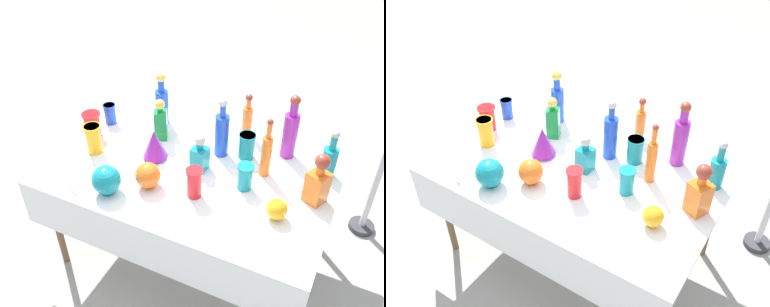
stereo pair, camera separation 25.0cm
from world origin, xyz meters
TOP-DOWN VIEW (x-y plane):
  - ground_plane at (0.00, 0.00)m, footprint 40.00×40.00m
  - display_table at (0.00, -0.04)m, footprint 1.69×1.11m
  - tall_bottle_0 at (0.17, 0.47)m, footprint 0.06×0.06m
  - tall_bottle_1 at (0.41, 0.12)m, footprint 0.06×0.06m
  - tall_bottle_2 at (0.48, 0.36)m, footprint 0.09×0.09m
  - tall_bottle_3 at (0.11, 0.20)m, footprint 0.09×0.09m
  - tall_bottle_4 at (-0.40, 0.36)m, footprint 0.09×0.09m
  - tall_bottle_5 at (0.74, 0.27)m, footprint 0.09×0.09m
  - square_decanter_0 at (-0.31, 0.18)m, footprint 0.11×0.11m
  - square_decanter_1 at (0.05, 0.01)m, footprint 0.10×0.10m
  - square_decanter_2 at (0.73, 0.03)m, footprint 0.14×0.14m
  - slender_vase_0 at (-0.73, 0.02)m, footprint 0.12×0.12m
  - slender_vase_1 at (0.26, 0.23)m, footprint 0.11×0.11m
  - slender_vase_2 at (-0.62, -0.12)m, footprint 0.11×0.11m
  - slender_vase_3 at (0.12, -0.22)m, footprint 0.09×0.09m
  - slender_vase_4 at (-0.71, 0.19)m, footprint 0.09×0.09m
  - slender_vase_5 at (0.35, -0.04)m, footprint 0.10×0.10m
  - fluted_vase_0 at (-0.24, -0.02)m, footprint 0.15×0.15m
  - round_bowl_0 at (-0.14, -0.27)m, footprint 0.15×0.15m
  - round_bowl_1 at (0.58, -0.19)m, footprint 0.11×0.11m
  - round_bowl_2 at (-0.32, -0.41)m, footprint 0.17×0.17m
  - price_tag_left at (-0.50, -0.49)m, footprint 0.06×0.02m
  - cardboard_box_behind_left at (-0.38, 0.91)m, footprint 0.44×0.37m

SIDE VIEW (x-z plane):
  - ground_plane at x=0.00m, z-range 0.00..0.00m
  - cardboard_box_behind_left at x=-0.38m, z-range -0.04..0.39m
  - display_table at x=0.00m, z-range 0.32..1.08m
  - price_tag_left at x=-0.50m, z-range 0.76..0.80m
  - round_bowl_1 at x=0.58m, z-range 0.76..0.88m
  - slender_vase_4 at x=-0.71m, z-range 0.77..0.91m
  - round_bowl_0 at x=-0.14m, z-range 0.76..0.92m
  - slender_vase_5 at x=0.35m, z-range 0.77..0.93m
  - slender_vase_1 at x=0.26m, z-range 0.77..0.93m
  - round_bowl_2 at x=-0.32m, z-range 0.76..0.94m
  - slender_vase_0 at x=-0.73m, z-range 0.77..0.93m
  - slender_vase_3 at x=0.12m, z-range 0.77..0.95m
  - square_decanter_1 at x=0.05m, z-range 0.74..0.98m
  - slender_vase_2 at x=-0.62m, z-range 0.77..0.96m
  - fluted_vase_0 at x=-0.24m, z-range 0.76..0.96m
  - tall_bottle_5 at x=0.74m, z-range 0.72..1.03m
  - tall_bottle_0 at x=0.17m, z-range 0.74..1.03m
  - square_decanter_0 at x=-0.31m, z-range 0.75..1.03m
  - square_decanter_2 at x=0.73m, z-range 0.74..1.05m
  - tall_bottle_1 at x=0.41m, z-range 0.72..1.10m
  - tall_bottle_4 at x=-0.40m, z-range 0.73..1.10m
  - tall_bottle_3 at x=0.11m, z-range 0.72..1.11m
  - tall_bottle_2 at x=0.48m, z-range 0.73..1.15m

